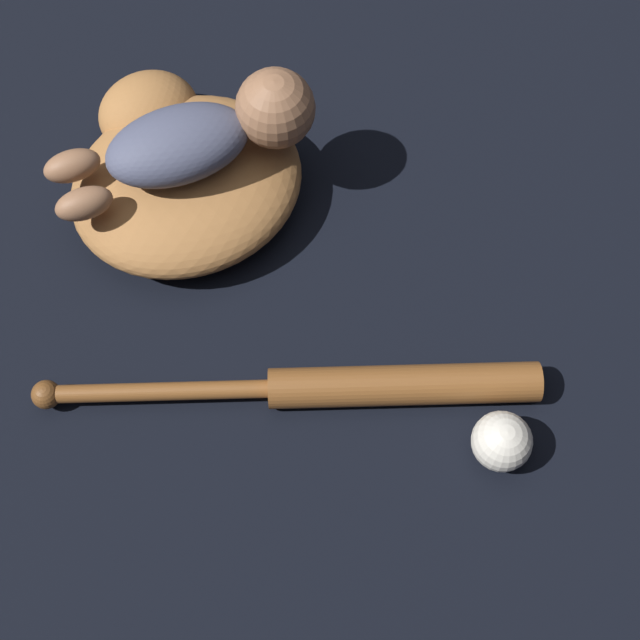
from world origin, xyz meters
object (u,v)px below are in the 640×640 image
(baseball, at_px, (501,442))
(baseball_glove, at_px, (179,172))
(baby_figure, at_px, (205,135))
(baseball_bat, at_px, (353,387))

(baseball, bearing_deg, baseball_glove, 117.91)
(baby_figure, bearing_deg, baseball, -65.07)
(baby_figure, relative_size, baseball_bat, 0.58)
(baseball_bat, height_order, baseball, baseball)
(baseball, bearing_deg, baby_figure, 114.93)
(baseball_glove, xyz_separation_m, baby_figure, (0.04, -0.02, 0.09))
(baseball_glove, xyz_separation_m, baseball, (0.25, -0.47, -0.01))
(baby_figure, xyz_separation_m, baseball_bat, (0.07, -0.33, -0.11))
(baseball_bat, bearing_deg, baby_figure, 102.79)
(baseball_bat, bearing_deg, baseball, -42.31)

